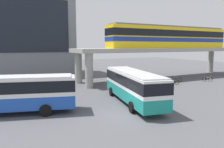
# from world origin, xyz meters

# --- Properties ---
(ground_plane) EXTENTS (120.00, 120.00, 0.00)m
(ground_plane) POSITION_xyz_m (0.00, 10.00, 0.00)
(ground_plane) COLOR #515156
(elevated_platform) EXTENTS (32.63, 6.09, 5.33)m
(elevated_platform) POSITION_xyz_m (16.54, 14.35, 4.60)
(elevated_platform) COLOR #9E9B93
(elevated_platform) RESTS_ON ground_plane
(train) EXTENTS (24.58, 2.96, 3.84)m
(train) POSITION_xyz_m (17.88, 14.35, 7.30)
(train) COLOR yellow
(train) RESTS_ON elevated_platform
(bus_main) EXTENTS (4.76, 11.33, 3.22)m
(bus_main) POSITION_xyz_m (2.43, 2.78, 1.99)
(bus_main) COLOR teal
(bus_main) RESTS_ON ground_plane
(bus_secondary) EXTENTS (11.31, 5.58, 3.22)m
(bus_secondary) POSITION_xyz_m (-8.79, 4.54, 1.99)
(bus_secondary) COLOR #1E4CB2
(bus_secondary) RESTS_ON ground_plane
(bicycle_brown) EXTENTS (1.67, 0.76, 1.04)m
(bicycle_brown) POSITION_xyz_m (21.98, 9.67, 0.36)
(bicycle_brown) COLOR black
(bicycle_brown) RESTS_ON ground_plane
(bicycle_orange) EXTENTS (1.77, 0.36, 1.04)m
(bicycle_orange) POSITION_xyz_m (5.60, 10.35, 0.36)
(bicycle_orange) COLOR black
(bicycle_orange) RESTS_ON ground_plane
(bicycle_blue) EXTENTS (1.79, 0.25, 1.04)m
(bicycle_blue) POSITION_xyz_m (15.59, 9.88, 0.36)
(bicycle_blue) COLOR black
(bicycle_blue) RESTS_ON ground_plane
(bicycle_silver) EXTENTS (1.69, 0.70, 1.04)m
(bicycle_silver) POSITION_xyz_m (20.48, 8.34, 0.36)
(bicycle_silver) COLOR black
(bicycle_silver) RESTS_ON ground_plane
(bicycle_green) EXTENTS (1.75, 0.50, 1.04)m
(bicycle_green) POSITION_xyz_m (13.45, 8.58, 0.36)
(bicycle_green) COLOR black
(bicycle_green) RESTS_ON ground_plane
(bicycle_red) EXTENTS (1.79, 0.20, 1.04)m
(bicycle_red) POSITION_xyz_m (7.93, 9.76, 0.36)
(bicycle_red) COLOR black
(bicycle_red) RESTS_ON ground_plane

